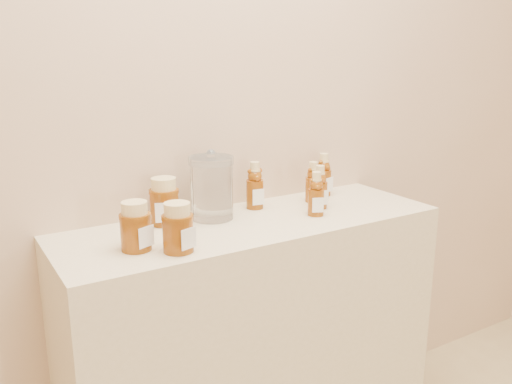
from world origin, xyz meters
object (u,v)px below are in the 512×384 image
display_table (253,352)px  bear_bottle_back_left (255,182)px  glass_canister (212,185)px  honey_jar_left (135,226)px  bear_bottle_front_left (316,191)px

display_table → bear_bottle_back_left: size_ratio=6.79×
bear_bottle_back_left → glass_canister: bearing=-163.2°
display_table → honey_jar_left: (-0.39, -0.05, 0.52)m
honey_jar_left → glass_canister: size_ratio=0.62×
bear_bottle_back_left → bear_bottle_front_left: 0.21m
bear_bottle_back_left → honey_jar_left: bear_bottle_back_left is taller
honey_jar_left → glass_canister: glass_canister is taller
glass_canister → honey_jar_left: bearing=-154.4°
display_table → bear_bottle_front_left: bearing=-14.1°
bear_bottle_back_left → bear_bottle_front_left: (0.12, -0.17, -0.01)m
bear_bottle_back_left → honey_jar_left: 0.49m
bear_bottle_back_left → glass_canister: glass_canister is taller
display_table → bear_bottle_back_left: (0.08, 0.12, 0.54)m
bear_bottle_front_left → honey_jar_left: bear_bottle_front_left is taller
bear_bottle_front_left → glass_canister: 0.33m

